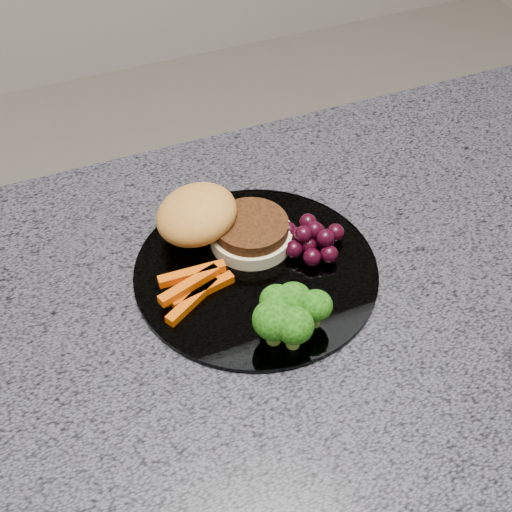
{
  "coord_description": "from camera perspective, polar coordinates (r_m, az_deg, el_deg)",
  "views": [
    {
      "loc": [
        -0.11,
        -0.43,
        1.46
      ],
      "look_at": [
        0.09,
        0.05,
        0.93
      ],
      "focal_mm": 50.0,
      "sensor_mm": 36.0,
      "label": 1
    }
  ],
  "objects": [
    {
      "name": "grape_bunch",
      "position": [
        0.77,
        4.51,
        1.4
      ],
      "size": [
        0.07,
        0.07,
        0.03
      ],
      "rotation": [
        0.0,
        0.0,
        -0.36
      ],
      "color": "black",
      "rests_on": "plate"
    },
    {
      "name": "plate",
      "position": [
        0.76,
        0.0,
        -1.21
      ],
      "size": [
        0.26,
        0.26,
        0.01
      ],
      "primitive_type": "cylinder",
      "color": "white",
      "rests_on": "countertop"
    },
    {
      "name": "broccoli",
      "position": [
        0.68,
        2.61,
        -4.56
      ],
      "size": [
        0.08,
        0.07,
        0.05
      ],
      "rotation": [
        0.0,
        0.0,
        0.36
      ],
      "color": "olive",
      "rests_on": "plate"
    },
    {
      "name": "countertop",
      "position": [
        0.73,
        -4.74,
        -7.09
      ],
      "size": [
        1.2,
        0.6,
        0.04
      ],
      "primitive_type": "cube",
      "color": "#4A4953",
      "rests_on": "island_cabinet"
    },
    {
      "name": "burger",
      "position": [
        0.78,
        -3.22,
        2.58
      ],
      "size": [
        0.17,
        0.15,
        0.05
      ],
      "rotation": [
        0.0,
        0.0,
        -0.43
      ],
      "color": "beige",
      "rests_on": "plate"
    },
    {
      "name": "carrot_sticks",
      "position": [
        0.73,
        -5.02,
        -2.46
      ],
      "size": [
        0.08,
        0.06,
        0.02
      ],
      "rotation": [
        0.0,
        0.0,
        0.05
      ],
      "color": "#CD4B03",
      "rests_on": "plate"
    }
  ]
}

